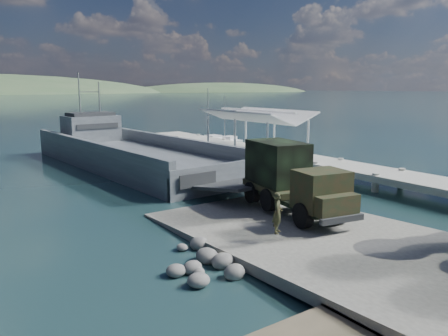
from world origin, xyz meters
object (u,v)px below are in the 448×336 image
(landing_craft, at_px, (131,158))
(sailboat_far, at_px, (209,141))
(pier, at_px, (263,146))
(military_truck, at_px, (291,178))
(soldier, at_px, (277,221))
(sailboat_near, at_px, (225,141))

(landing_craft, relative_size, sailboat_far, 4.38)
(sailboat_far, bearing_deg, pier, -105.38)
(landing_craft, relative_size, military_truck, 3.88)
(sailboat_far, bearing_deg, soldier, -121.94)
(military_truck, relative_size, sailboat_far, 1.13)
(sailboat_far, bearing_deg, military_truck, -118.72)
(pier, relative_size, sailboat_far, 5.77)
(sailboat_near, bearing_deg, soldier, -129.67)
(pier, xyz_separation_m, sailboat_far, (3.01, 14.78, -1.19))
(soldier, xyz_separation_m, sailboat_near, (20.36, 33.45, -1.12))
(landing_craft, distance_m, sailboat_far, 18.00)
(pier, bearing_deg, military_truck, -125.05)
(landing_craft, bearing_deg, sailboat_far, 28.77)
(pier, distance_m, sailboat_near, 14.89)
(soldier, xyz_separation_m, sailboat_far, (18.29, 34.28, -1.05))
(military_truck, distance_m, sailboat_near, 34.30)
(pier, distance_m, landing_craft, 13.17)
(pier, relative_size, military_truck, 5.11)
(landing_craft, height_order, military_truck, landing_craft)
(soldier, height_order, sailboat_far, sailboat_far)
(landing_craft, xyz_separation_m, soldier, (-3.15, -24.56, 0.66))
(landing_craft, height_order, sailboat_far, landing_craft)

